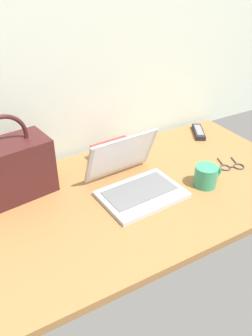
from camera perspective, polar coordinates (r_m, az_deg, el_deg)
desk at (r=1.31m, az=-1.74°, el=-5.54°), size 1.60×0.76×0.03m
laptop at (r=1.31m, az=1.43°, el=-2.13°), size 0.32×0.32×0.21m
coffee_mug at (r=1.38m, az=13.38°, el=-1.31°), size 0.13×0.09×0.09m
remote_control_far at (r=1.80m, az=12.14°, el=5.98°), size 0.12×0.16×0.02m
eyeglasses at (r=1.55m, az=17.40°, el=0.25°), size 0.12×0.13×0.01m
handbag at (r=1.32m, az=-18.95°, el=-0.13°), size 0.32×0.20×0.33m
book_stack at (r=1.52m, az=-1.80°, el=2.57°), size 0.21×0.14×0.07m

